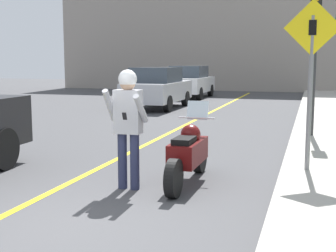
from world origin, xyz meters
TOP-DOWN VIEW (x-y plane):
  - ground_plane at (0.00, 0.00)m, footprint 80.00×80.00m
  - road_center_line at (-0.60, 6.00)m, footprint 0.12×36.00m
  - building_backdrop at (0.00, 26.00)m, footprint 28.00×1.20m
  - motorcycle at (1.22, 2.36)m, footprint 0.62×2.17m
  - person_biker at (0.44, 1.79)m, footprint 0.59×0.49m
  - crossing_sign at (3.02, 3.30)m, footprint 0.91×0.08m
  - traffic_light at (3.06, 7.07)m, footprint 0.26×0.30m
  - parked_car_silver at (-3.01, 13.51)m, footprint 1.88×4.20m
  - parked_car_white at (-3.14, 19.29)m, footprint 1.88×4.20m

SIDE VIEW (x-z plane):
  - ground_plane at x=0.00m, z-range 0.00..0.00m
  - road_center_line at x=-0.60m, z-range 0.00..0.01m
  - motorcycle at x=1.22m, z-range -0.15..1.12m
  - parked_car_silver at x=-3.01m, z-range 0.02..1.70m
  - parked_car_white at x=-3.14m, z-range 0.02..1.70m
  - person_biker at x=0.44m, z-range 0.22..2.03m
  - crossing_sign at x=3.02m, z-range 0.43..3.20m
  - traffic_light at x=3.06m, z-range 0.85..4.45m
  - building_backdrop at x=0.00m, z-range 0.00..8.11m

